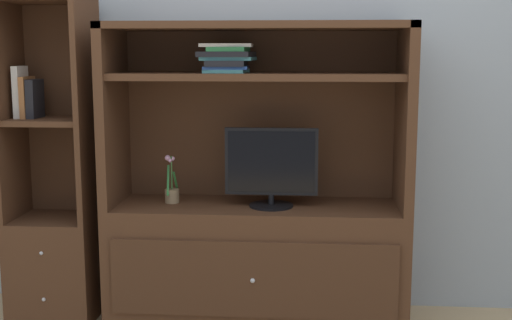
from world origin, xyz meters
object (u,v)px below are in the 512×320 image
object	(u,v)px
magazine_stack	(227,58)
upright_book_row	(28,96)
potted_plant	(172,191)
tv_monitor	(271,167)
media_console	(257,230)
bookshelf_tall	(55,215)

from	to	relation	value
magazine_stack	upright_book_row	xyz separation A→B (m)	(-1.08, -0.00, -0.20)
potted_plant	upright_book_row	xyz separation A→B (m)	(-0.77, -0.01, 0.51)
tv_monitor	magazine_stack	xyz separation A→B (m)	(-0.23, 0.04, 0.56)
media_console	tv_monitor	world-z (taller)	media_console
tv_monitor	potted_plant	distance (m)	0.56
magazine_stack	tv_monitor	bearing A→B (deg)	-9.64
media_console	magazine_stack	bearing A→B (deg)	-178.26
tv_monitor	upright_book_row	xyz separation A→B (m)	(-1.31, 0.04, 0.36)
media_console	magazine_stack	world-z (taller)	media_console
media_console	bookshelf_tall	distance (m)	1.12
magazine_stack	upright_book_row	size ratio (longest dim) A/B	1.20
tv_monitor	potted_plant	size ratio (longest dim) A/B	1.86
tv_monitor	bookshelf_tall	world-z (taller)	bookshelf_tall
upright_book_row	media_console	bearing A→B (deg)	0.30
media_console	magazine_stack	distance (m)	0.93
media_console	upright_book_row	world-z (taller)	media_console
tv_monitor	potted_plant	xyz separation A→B (m)	(-0.54, 0.05, -0.15)
media_console	potted_plant	size ratio (longest dim) A/B	6.16
magazine_stack	bookshelf_tall	xyz separation A→B (m)	(-0.96, 0.01, -0.86)
tv_monitor	upright_book_row	size ratio (longest dim) A/B	1.76
tv_monitor	potted_plant	bearing A→B (deg)	174.67
bookshelf_tall	media_console	bearing A→B (deg)	-0.24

